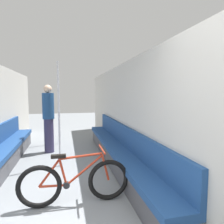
{
  "coord_description": "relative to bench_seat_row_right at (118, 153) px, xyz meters",
  "views": [
    {
      "loc": [
        0.11,
        -1.15,
        1.56
      ],
      "look_at": [
        1.2,
        3.53,
        1.12
      ],
      "focal_mm": 32.0,
      "sensor_mm": 36.0,
      "label": 1
    }
  ],
  "objects": [
    {
      "name": "wall_right",
      "position": [
        0.24,
        0.11,
        0.83
      ],
      "size": [
        0.1,
        9.23,
        2.24
      ],
      "primitive_type": "cube",
      "color": "beige",
      "rests_on": "ground"
    },
    {
      "name": "bench_seat_row_right",
      "position": [
        0.0,
        0.0,
        0.0
      ],
      "size": [
        0.43,
        5.05,
        0.87
      ],
      "color": "#4C4C51",
      "rests_on": "ground"
    },
    {
      "name": "bicycle",
      "position": [
        -0.98,
        -1.3,
        0.03
      ],
      "size": [
        1.57,
        0.46,
        0.78
      ],
      "rotation": [
        0.0,
        0.0,
        0.06
      ],
      "color": "black",
      "rests_on": "ground"
    },
    {
      "name": "grab_pole_near",
      "position": [
        -1.27,
        2.3,
        0.79
      ],
      "size": [
        0.08,
        0.08,
        2.22
      ],
      "color": "gray",
      "rests_on": "ground"
    },
    {
      "name": "grab_pole_far",
      "position": [
        -1.23,
        0.28,
        0.79
      ],
      "size": [
        0.08,
        0.08,
        2.22
      ],
      "color": "gray",
      "rests_on": "ground"
    },
    {
      "name": "passenger_standing",
      "position": [
        -1.53,
        1.41,
        0.63
      ],
      "size": [
        0.3,
        0.3,
        1.79
      ],
      "rotation": [
        0.0,
        0.0,
        -0.63
      ],
      "color": "#332D4C",
      "rests_on": "ground"
    }
  ]
}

